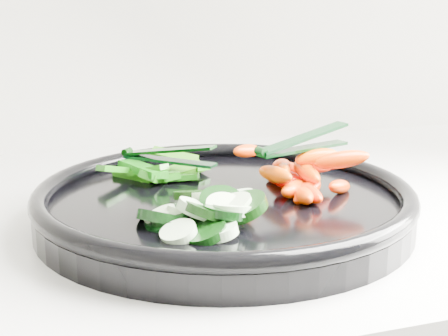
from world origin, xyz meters
name	(u,v)px	position (x,y,z in m)	size (l,w,h in m)	color
veggie_tray	(224,202)	(0.02, 1.63, 0.95)	(0.40, 0.40, 0.04)	black
cucumber_pile	(202,212)	(-0.02, 1.57, 0.96)	(0.13, 0.12, 0.04)	black
carrot_pile	(301,174)	(0.10, 1.63, 0.97)	(0.13, 0.14, 0.05)	#F83200
pepper_pile	(159,172)	(-0.03, 1.72, 0.96)	(0.13, 0.10, 0.04)	#22730B
tong_carrot	(301,144)	(0.10, 1.63, 1.00)	(0.11, 0.05, 0.02)	black
tong_pepper	(166,155)	(-0.02, 1.72, 0.98)	(0.09, 0.09, 0.02)	black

